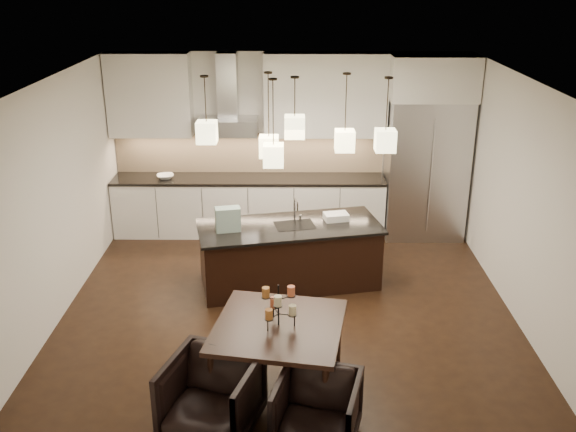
{
  "coord_description": "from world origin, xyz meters",
  "views": [
    {
      "loc": [
        0.05,
        -7.06,
        3.98
      ],
      "look_at": [
        0.0,
        0.2,
        1.15
      ],
      "focal_mm": 40.0,
      "sensor_mm": 36.0,
      "label": 1
    }
  ],
  "objects_px": {
    "refrigerator": "(426,169)",
    "armchair_right": "(317,412)",
    "dining_table": "(279,357)",
    "armchair_left": "(211,397)",
    "island_body": "(289,256)"
  },
  "relations": [
    {
      "from": "island_body",
      "to": "dining_table",
      "type": "distance_m",
      "value": 2.3
    },
    {
      "from": "refrigerator",
      "to": "island_body",
      "type": "relative_size",
      "value": 0.94
    },
    {
      "from": "dining_table",
      "to": "armchair_left",
      "type": "height_order",
      "value": "armchair_left"
    },
    {
      "from": "armchair_right",
      "to": "island_body",
      "type": "bearing_deg",
      "value": 109.14
    },
    {
      "from": "refrigerator",
      "to": "armchair_left",
      "type": "relative_size",
      "value": 2.66
    },
    {
      "from": "dining_table",
      "to": "armchair_left",
      "type": "xyz_separation_m",
      "value": [
        -0.59,
        -0.64,
        0.0
      ]
    },
    {
      "from": "dining_table",
      "to": "armchair_left",
      "type": "distance_m",
      "value": 0.87
    },
    {
      "from": "refrigerator",
      "to": "dining_table",
      "type": "height_order",
      "value": "refrigerator"
    },
    {
      "from": "island_body",
      "to": "dining_table",
      "type": "bearing_deg",
      "value": -104.43
    },
    {
      "from": "dining_table",
      "to": "armchair_right",
      "type": "relative_size",
      "value": 1.68
    },
    {
      "from": "refrigerator",
      "to": "armchair_right",
      "type": "relative_size",
      "value": 2.95
    },
    {
      "from": "refrigerator",
      "to": "dining_table",
      "type": "xyz_separation_m",
      "value": [
        -2.18,
        -4.02,
        -0.71
      ]
    },
    {
      "from": "refrigerator",
      "to": "island_body",
      "type": "distance_m",
      "value": 2.79
    },
    {
      "from": "island_body",
      "to": "armchair_right",
      "type": "height_order",
      "value": "island_body"
    },
    {
      "from": "armchair_left",
      "to": "refrigerator",
      "type": "bearing_deg",
      "value": 76.71
    }
  ]
}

